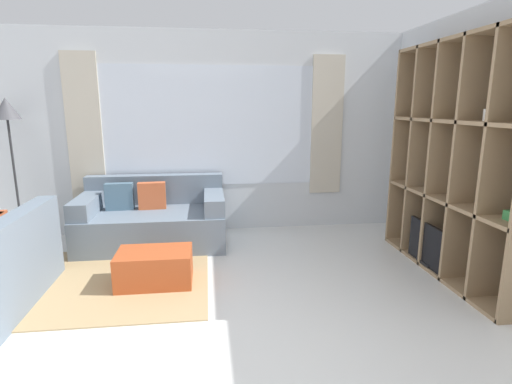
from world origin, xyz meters
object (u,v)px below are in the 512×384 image
couch_main (153,220)px  ottoman (155,268)px  shelving_unit (460,164)px  floor_lamp (8,120)px

couch_main → ottoman: 1.24m
couch_main → ottoman: couch_main is taller
shelving_unit → couch_main: bearing=158.1°
couch_main → floor_lamp: size_ratio=0.97×
couch_main → floor_lamp: floor_lamp is taller
ottoman → floor_lamp: floor_lamp is taller
shelving_unit → ottoman: size_ratio=3.30×
couch_main → floor_lamp: (-1.68, 0.22, 1.25)m
couch_main → floor_lamp: bearing=172.4°
shelving_unit → couch_main: size_ratio=1.33×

